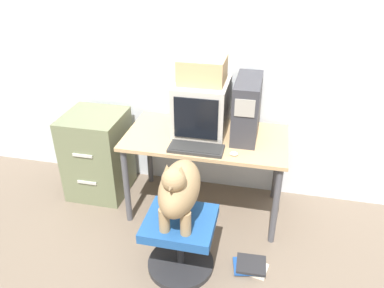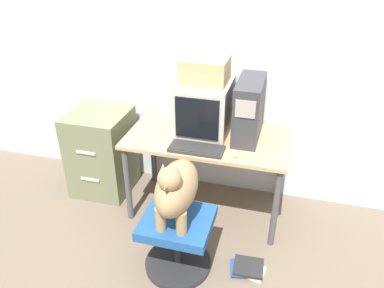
% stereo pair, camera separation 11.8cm
% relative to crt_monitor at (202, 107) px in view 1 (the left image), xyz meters
% --- Properties ---
extents(ground_plane, '(12.00, 12.00, 0.00)m').
position_rel_crt_monitor_xyz_m(ground_plane, '(0.06, -0.45, -0.94)').
color(ground_plane, '#6B5B4C').
extents(wall_back, '(8.00, 0.05, 2.60)m').
position_rel_crt_monitor_xyz_m(wall_back, '(0.06, 0.31, 0.36)').
color(wall_back, silver).
rests_on(wall_back, ground_plane).
extents(desk, '(1.30, 0.69, 0.73)m').
position_rel_crt_monitor_xyz_m(desk, '(0.06, -0.10, -0.30)').
color(desk, tan).
rests_on(desk, ground_plane).
extents(crt_monitor, '(0.41, 0.47, 0.42)m').
position_rel_crt_monitor_xyz_m(crt_monitor, '(0.00, 0.00, 0.00)').
color(crt_monitor, '#B7B2A8').
rests_on(crt_monitor, desk).
extents(pc_tower, '(0.19, 0.49, 0.47)m').
position_rel_crt_monitor_xyz_m(pc_tower, '(0.36, -0.01, 0.03)').
color(pc_tower, '#333338').
rests_on(pc_tower, desk).
extents(keyboard, '(0.41, 0.18, 0.03)m').
position_rel_crt_monitor_xyz_m(keyboard, '(0.03, -0.34, -0.19)').
color(keyboard, '#2D2D2D').
rests_on(keyboard, desk).
extents(computer_mouse, '(0.06, 0.04, 0.03)m').
position_rel_crt_monitor_xyz_m(computer_mouse, '(0.31, -0.36, -0.19)').
color(computer_mouse, silver).
rests_on(computer_mouse, desk).
extents(office_chair, '(0.49, 0.49, 0.44)m').
position_rel_crt_monitor_xyz_m(office_chair, '(0.01, -0.81, -0.68)').
color(office_chair, '#262628').
rests_on(office_chair, ground_plane).
extents(dog, '(0.26, 0.51, 0.51)m').
position_rel_crt_monitor_xyz_m(dog, '(0.01, -0.81, -0.23)').
color(dog, '#9E7F56').
rests_on(dog, office_chair).
extents(filing_cabinet, '(0.51, 0.52, 0.78)m').
position_rel_crt_monitor_xyz_m(filing_cabinet, '(-0.96, -0.04, -0.55)').
color(filing_cabinet, '#6B7251').
rests_on(filing_cabinet, ground_plane).
extents(cardboard_box, '(0.35, 0.30, 0.19)m').
position_rel_crt_monitor_xyz_m(cardboard_box, '(-0.00, 0.00, 0.30)').
color(cardboard_box, tan).
rests_on(cardboard_box, crt_monitor).
extents(book_stack_floor, '(0.27, 0.21, 0.06)m').
position_rel_crt_monitor_xyz_m(book_stack_floor, '(0.52, -0.73, -0.91)').
color(book_stack_floor, silver).
rests_on(book_stack_floor, ground_plane).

